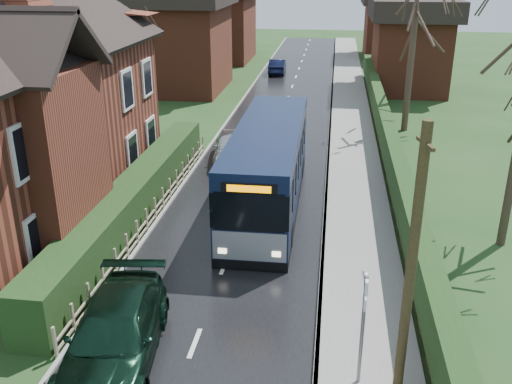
# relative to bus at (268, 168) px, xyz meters

# --- Properties ---
(ground) EXTENTS (140.00, 140.00, 0.00)m
(ground) POSITION_rel_bus_xyz_m (-0.80, -6.94, -1.58)
(ground) COLOR #2B491F
(ground) RESTS_ON ground
(road) EXTENTS (6.00, 100.00, 0.02)m
(road) POSITION_rel_bus_xyz_m (-0.80, 3.06, -1.57)
(road) COLOR black
(road) RESTS_ON ground
(pavement) EXTENTS (2.50, 100.00, 0.14)m
(pavement) POSITION_rel_bus_xyz_m (3.45, 3.06, -1.51)
(pavement) COLOR slate
(pavement) RESTS_ON ground
(kerb_right) EXTENTS (0.12, 100.00, 0.14)m
(kerb_right) POSITION_rel_bus_xyz_m (2.25, 3.06, -1.51)
(kerb_right) COLOR gray
(kerb_right) RESTS_ON ground
(kerb_left) EXTENTS (0.12, 100.00, 0.10)m
(kerb_left) POSITION_rel_bus_xyz_m (-3.85, 3.06, -1.53)
(kerb_left) COLOR gray
(kerb_left) RESTS_ON ground
(front_hedge) EXTENTS (1.20, 16.00, 1.60)m
(front_hedge) POSITION_rel_bus_xyz_m (-4.70, -1.94, -0.78)
(front_hedge) COLOR black
(front_hedge) RESTS_ON ground
(picket_fence) EXTENTS (0.10, 16.00, 0.90)m
(picket_fence) POSITION_rel_bus_xyz_m (-3.95, -1.94, -1.13)
(picket_fence) COLOR gray
(picket_fence) RESTS_ON ground
(right_wall_hedge) EXTENTS (0.60, 50.00, 1.80)m
(right_wall_hedge) POSITION_rel_bus_xyz_m (5.00, 3.06, -0.56)
(right_wall_hedge) COLOR brown
(right_wall_hedge) RESTS_ON ground
(bus) EXTENTS (2.46, 10.50, 3.18)m
(bus) POSITION_rel_bus_xyz_m (0.00, 0.00, 0.00)
(bus) COLOR #0E1733
(bus) RESTS_ON ground
(car_silver) EXTENTS (2.29, 4.43, 1.44)m
(car_silver) POSITION_rel_bus_xyz_m (-2.30, 5.06, -0.86)
(car_silver) COLOR silver
(car_silver) RESTS_ON ground
(car_green) EXTENTS (2.65, 5.21, 1.45)m
(car_green) POSITION_rel_bus_xyz_m (-2.49, -9.81, -0.85)
(car_green) COLOR black
(car_green) RESTS_ON ground
(car_distant) EXTENTS (1.43, 3.81, 1.24)m
(car_distant) POSITION_rel_bus_xyz_m (-2.48, 28.39, -0.96)
(car_distant) COLOR black
(car_distant) RESTS_ON ground
(bus_stop_sign) EXTENTS (0.08, 0.43, 2.85)m
(bus_stop_sign) POSITION_rel_bus_xyz_m (3.20, -9.94, 0.30)
(bus_stop_sign) COLOR slate
(bus_stop_sign) RESTS_ON ground
(telegraph_pole) EXTENTS (0.24, 0.80, 6.24)m
(telegraph_pole) POSITION_rel_bus_xyz_m (4.04, -10.10, 1.58)
(telegraph_pole) COLOR #312816
(telegraph_pole) RESTS_ON ground
(tree_right_far) EXTENTS (4.85, 4.85, 9.37)m
(tree_right_far) POSITION_rel_bus_xyz_m (6.42, 11.77, 5.42)
(tree_right_far) COLOR #392A22
(tree_right_far) RESTS_ON ground
(tree_house_side) EXTENTS (3.95, 3.95, 8.97)m
(tree_house_side) POSITION_rel_bus_xyz_m (-9.93, 11.06, 5.12)
(tree_house_side) COLOR #34261F
(tree_house_side) RESTS_ON ground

